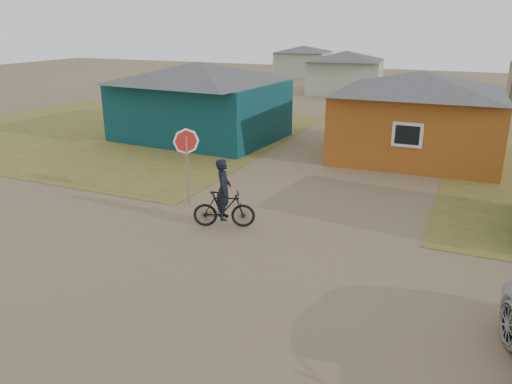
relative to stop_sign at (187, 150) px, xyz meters
The scene contains 8 objects.
ground 5.96m from the stop_sign, 49.79° to the right, with size 120.00×120.00×0.00m, color brown.
grass_nw 13.66m from the stop_sign, 140.00° to the left, with size 20.00×18.00×0.00m, color olive.
house_teal 10.40m from the stop_sign, 117.86° to the left, with size 8.93×7.08×4.00m.
house_yellow 11.47m from the stop_sign, 57.63° to the left, with size 7.72×6.76×3.90m.
house_pale_west 29.79m from the stop_sign, 94.54° to the left, with size 7.04×6.15×3.60m.
house_pale_north 42.96m from the stop_sign, 103.95° to the left, with size 6.28×5.81×3.40m.
stop_sign is the anchor object (origin of this frame).
cyclist 2.60m from the stop_sign, 31.21° to the right, with size 1.95×1.19×2.13m.
Camera 1 is at (4.99, -9.33, 5.92)m, focal length 35.00 mm.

